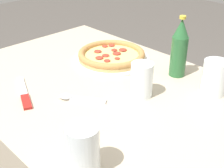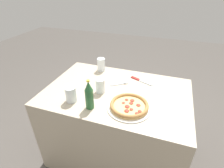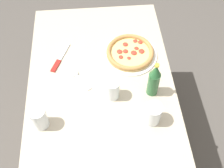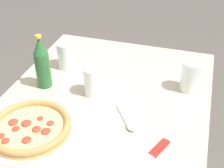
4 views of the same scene
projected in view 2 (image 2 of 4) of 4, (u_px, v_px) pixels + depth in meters
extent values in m
plane|color=#4C4742|center=(116.00, 150.00, 1.75)|extent=(8.00, 8.00, 0.00)
cube|color=#B7A88E|center=(116.00, 124.00, 1.56)|extent=(1.12, 0.76, 0.72)
cylinder|color=white|center=(129.00, 108.00, 1.19)|extent=(0.30, 0.30, 0.01)
cylinder|color=tan|center=(129.00, 106.00, 1.19)|extent=(0.26, 0.26, 0.01)
cylinder|color=#E5C170|center=(129.00, 106.00, 1.18)|extent=(0.23, 0.23, 0.00)
torus|color=#AD7A42|center=(129.00, 105.00, 1.18)|extent=(0.26, 0.26, 0.02)
ellipsoid|color=#A83323|center=(127.00, 111.00, 1.13)|extent=(0.03, 0.03, 0.01)
ellipsoid|color=#A83323|center=(127.00, 100.00, 1.23)|extent=(0.03, 0.03, 0.01)
ellipsoid|color=#A83323|center=(127.00, 106.00, 1.17)|extent=(0.03, 0.03, 0.01)
ellipsoid|color=#A83323|center=(124.00, 103.00, 1.20)|extent=(0.02, 0.02, 0.00)
ellipsoid|color=#A83323|center=(131.00, 109.00, 1.14)|extent=(0.03, 0.03, 0.01)
ellipsoid|color=#A83323|center=(132.00, 100.00, 1.23)|extent=(0.03, 0.03, 0.01)
ellipsoid|color=#A83323|center=(131.00, 103.00, 1.20)|extent=(0.03, 0.03, 0.01)
ellipsoid|color=#A83323|center=(137.00, 113.00, 1.11)|extent=(0.03, 0.03, 0.01)
ellipsoid|color=#A83323|center=(138.00, 105.00, 1.18)|extent=(0.03, 0.03, 0.01)
ellipsoid|color=#A83323|center=(140.00, 111.00, 1.13)|extent=(0.03, 0.03, 0.01)
cylinder|color=white|center=(100.00, 86.00, 1.34)|extent=(0.07, 0.07, 0.11)
cylinder|color=#935123|center=(100.00, 89.00, 1.35)|extent=(0.06, 0.06, 0.05)
cylinder|color=white|center=(101.00, 65.00, 1.65)|extent=(0.07, 0.07, 0.12)
cylinder|color=orange|center=(101.00, 66.00, 1.66)|extent=(0.06, 0.06, 0.08)
cylinder|color=white|center=(71.00, 94.00, 1.24)|extent=(0.08, 0.08, 0.11)
cylinder|color=silver|center=(71.00, 95.00, 1.24)|extent=(0.06, 0.06, 0.09)
cylinder|color=#286033|center=(90.00, 99.00, 1.16)|extent=(0.06, 0.06, 0.14)
cone|color=#286033|center=(88.00, 86.00, 1.11)|extent=(0.05, 0.05, 0.06)
cylinder|color=gold|center=(88.00, 81.00, 1.09)|extent=(0.02, 0.02, 0.01)
cube|color=maroon|center=(135.00, 78.00, 1.54)|extent=(0.09, 0.06, 0.01)
cube|color=silver|center=(146.00, 83.00, 1.48)|extent=(0.13, 0.07, 0.01)
cube|color=silver|center=(117.00, 84.00, 1.45)|extent=(0.11, 0.08, 0.01)
ellipsoid|color=silver|center=(125.00, 83.00, 1.47)|extent=(0.05, 0.05, 0.01)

